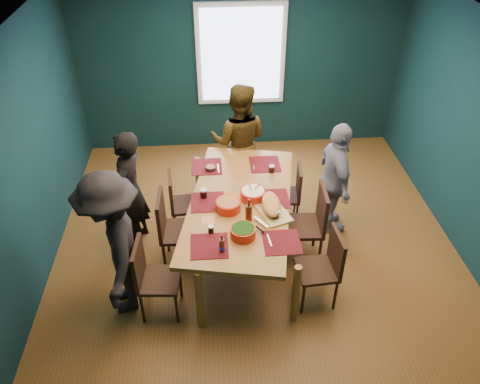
# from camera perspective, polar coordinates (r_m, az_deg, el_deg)

# --- Properties ---
(room) EXTENTS (5.01, 5.01, 2.71)m
(room) POSITION_cam_1_polar(r_m,az_deg,el_deg) (5.44, 1.92, 6.54)
(room) COLOR brown
(room) RESTS_ON ground
(dining_table) EXTENTS (1.52, 2.40, 0.85)m
(dining_table) POSITION_cam_1_polar(r_m,az_deg,el_deg) (5.36, 0.03, -1.74)
(dining_table) COLOR #965D2D
(dining_table) RESTS_ON floor
(chair_left_far) EXTENTS (0.42, 0.42, 0.87)m
(chair_left_far) POSITION_cam_1_polar(r_m,az_deg,el_deg) (5.93, -7.40, -0.95)
(chair_left_far) COLOR black
(chair_left_far) RESTS_ON floor
(chair_left_mid) EXTENTS (0.46, 0.46, 0.99)m
(chair_left_mid) POSITION_cam_1_polar(r_m,az_deg,el_deg) (5.45, -8.33, -4.06)
(chair_left_mid) COLOR black
(chair_left_mid) RESTS_ON floor
(chair_left_near) EXTENTS (0.45, 0.45, 0.93)m
(chair_left_near) POSITION_cam_1_polar(r_m,az_deg,el_deg) (4.98, -10.90, -9.80)
(chair_left_near) COLOR black
(chair_left_near) RESTS_ON floor
(chair_right_far) EXTENTS (0.42, 0.42, 0.84)m
(chair_right_far) POSITION_cam_1_polar(r_m,az_deg,el_deg) (6.11, 6.26, 0.19)
(chair_right_far) COLOR black
(chair_right_far) RESTS_ON floor
(chair_right_mid) EXTENTS (0.48, 0.48, 1.01)m
(chair_right_mid) POSITION_cam_1_polar(r_m,az_deg,el_deg) (5.51, 8.71, -3.38)
(chair_right_mid) COLOR black
(chair_right_mid) RESTS_ON floor
(chair_right_near) EXTENTS (0.44, 0.44, 0.92)m
(chair_right_near) POSITION_cam_1_polar(r_m,az_deg,el_deg) (5.09, 10.40, -8.52)
(chair_right_near) COLOR black
(chair_right_near) RESTS_ON floor
(person_far_left) EXTENTS (0.52, 0.65, 1.57)m
(person_far_left) POSITION_cam_1_polar(r_m,az_deg,el_deg) (5.72, -13.30, 0.08)
(person_far_left) COLOR black
(person_far_left) RESTS_ON floor
(person_back) EXTENTS (0.92, 0.78, 1.66)m
(person_back) POSITION_cam_1_polar(r_m,az_deg,el_deg) (6.44, -0.13, 6.19)
(person_back) COLOR black
(person_back) RESTS_ON floor
(person_right) EXTENTS (0.43, 0.92, 1.53)m
(person_right) POSITION_cam_1_polar(r_m,az_deg,el_deg) (5.91, 11.51, 1.48)
(person_right) COLOR silver
(person_right) RESTS_ON floor
(person_near_left) EXTENTS (0.79, 1.18, 1.70)m
(person_near_left) POSITION_cam_1_polar(r_m,az_deg,el_deg) (4.91, -15.07, -6.33)
(person_near_left) COLOR black
(person_near_left) RESTS_ON floor
(bowl_salad) EXTENTS (0.28, 0.28, 0.12)m
(bowl_salad) POSITION_cam_1_polar(r_m,az_deg,el_deg) (5.15, -1.46, -1.61)
(bowl_salad) COLOR red
(bowl_salad) RESTS_ON dining_table
(bowl_dumpling) EXTENTS (0.29, 0.29, 0.27)m
(bowl_dumpling) POSITION_cam_1_polar(r_m,az_deg,el_deg) (5.31, 1.59, -0.26)
(bowl_dumpling) COLOR red
(bowl_dumpling) RESTS_ON dining_table
(bowl_herbs) EXTENTS (0.27, 0.27, 0.12)m
(bowl_herbs) POSITION_cam_1_polar(r_m,az_deg,el_deg) (4.81, 0.35, -4.86)
(bowl_herbs) COLOR red
(bowl_herbs) RESTS_ON dining_table
(cutting_board) EXTENTS (0.45, 0.71, 0.15)m
(cutting_board) POSITION_cam_1_polar(r_m,az_deg,el_deg) (5.14, 3.79, -1.66)
(cutting_board) COLOR tan
(cutting_board) RESTS_ON dining_table
(small_bowl) EXTENTS (0.13, 0.13, 0.05)m
(small_bowl) POSITION_cam_1_polar(r_m,az_deg,el_deg) (5.82, -3.63, 2.93)
(small_bowl) COLOR black
(small_bowl) RESTS_ON dining_table
(beer_bottle_a) EXTENTS (0.06, 0.06, 0.21)m
(beer_bottle_a) POSITION_cam_1_polar(r_m,az_deg,el_deg) (4.64, -2.21, -6.53)
(beer_bottle_a) COLOR #44190C
(beer_bottle_a) RESTS_ON dining_table
(beer_bottle_b) EXTENTS (0.07, 0.07, 0.28)m
(beer_bottle_b) POSITION_cam_1_polar(r_m,az_deg,el_deg) (4.97, 1.08, -2.49)
(beer_bottle_b) COLOR #44190C
(beer_bottle_b) RESTS_ON dining_table
(cola_glass_a) EXTENTS (0.06, 0.06, 0.09)m
(cola_glass_a) POSITION_cam_1_polar(r_m,az_deg,el_deg) (4.87, -3.57, -4.52)
(cola_glass_a) COLOR black
(cola_glass_a) RESTS_ON dining_table
(cola_glass_b) EXTENTS (0.08, 0.08, 0.11)m
(cola_glass_b) POSITION_cam_1_polar(r_m,az_deg,el_deg) (5.04, 4.39, -2.73)
(cola_glass_b) COLOR black
(cola_glass_b) RESTS_ON dining_table
(cola_glass_c) EXTENTS (0.07, 0.07, 0.09)m
(cola_glass_c) POSITION_cam_1_polar(r_m,az_deg,el_deg) (5.77, 3.88, 2.88)
(cola_glass_c) COLOR black
(cola_glass_c) RESTS_ON dining_table
(cola_glass_d) EXTENTS (0.08, 0.08, 0.11)m
(cola_glass_d) POSITION_cam_1_polar(r_m,az_deg,el_deg) (5.34, -4.47, -0.13)
(cola_glass_d) COLOR black
(cola_glass_d) RESTS_ON dining_table
(napkin_a) EXTENTS (0.15, 0.15, 0.00)m
(napkin_a) POSITION_cam_1_polar(r_m,az_deg,el_deg) (5.36, 4.16, -0.81)
(napkin_a) COLOR #DA7B5C
(napkin_a) RESTS_ON dining_table
(napkin_b) EXTENTS (0.15, 0.15, 0.00)m
(napkin_b) POSITION_cam_1_polar(r_m,az_deg,el_deg) (5.05, -3.93, -3.47)
(napkin_b) COLOR #DA7B5C
(napkin_b) RESTS_ON dining_table
(napkin_c) EXTENTS (0.15, 0.15, 0.00)m
(napkin_c) POSITION_cam_1_polar(r_m,az_deg,el_deg) (4.85, 4.52, -5.50)
(napkin_c) COLOR #DA7B5C
(napkin_c) RESTS_ON dining_table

